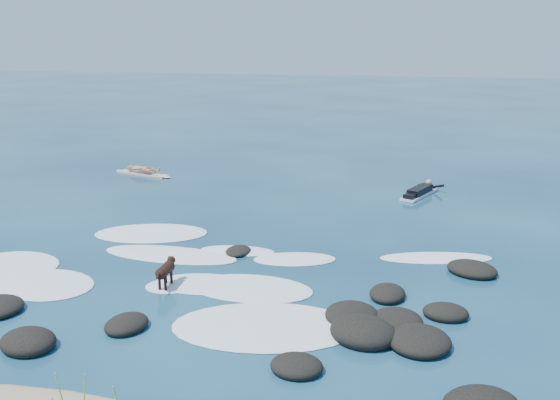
# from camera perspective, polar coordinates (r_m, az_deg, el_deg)

# --- Properties ---
(ground) EXTENTS (160.00, 160.00, 0.00)m
(ground) POSITION_cam_1_polar(r_m,az_deg,el_deg) (16.54, -7.59, -6.22)
(ground) COLOR #0A2642
(ground) RESTS_ON ground
(reef_rocks) EXTENTS (14.46, 7.88, 0.56)m
(reef_rocks) POSITION_cam_1_polar(r_m,az_deg,el_deg) (13.40, -2.71, -10.85)
(reef_rocks) COLOR black
(reef_rocks) RESTS_ON ground
(breaking_foam) EXTENTS (14.00, 8.24, 0.12)m
(breaking_foam) POSITION_cam_1_polar(r_m,az_deg,el_deg) (16.27, -8.43, -6.58)
(breaking_foam) COLOR white
(breaking_foam) RESTS_ON ground
(standing_surfer_rig) EXTENTS (2.98, 1.14, 1.71)m
(standing_surfer_rig) POSITION_cam_1_polar(r_m,az_deg,el_deg) (27.67, -12.49, 3.62)
(standing_surfer_rig) COLOR beige
(standing_surfer_rig) RESTS_ON ground
(paddling_surfer_rig) EXTENTS (1.62, 2.64, 0.47)m
(paddling_surfer_rig) POSITION_cam_1_polar(r_m,az_deg,el_deg) (24.23, 12.70, 0.77)
(paddling_surfer_rig) COLOR silver
(paddling_surfer_rig) RESTS_ON ground
(dog) EXTENTS (0.30, 1.12, 0.71)m
(dog) POSITION_cam_1_polar(r_m,az_deg,el_deg) (15.27, -10.39, -6.27)
(dog) COLOR black
(dog) RESTS_ON ground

